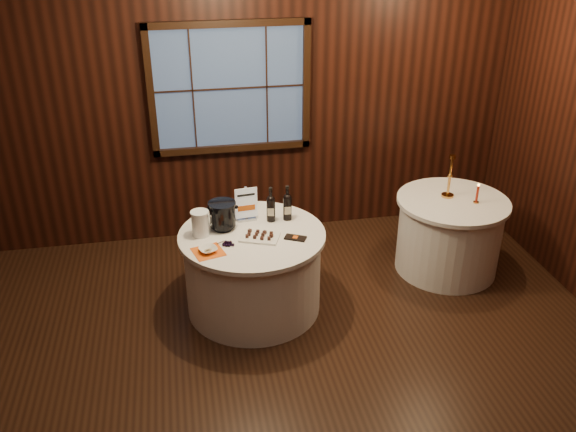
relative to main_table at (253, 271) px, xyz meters
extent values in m
plane|color=black|center=(0.00, -1.00, -0.39)|extent=(6.00, 6.00, 0.00)
cube|color=black|center=(0.00, 1.50, 1.11)|extent=(6.00, 0.02, 3.00)
cube|color=#3C527E|center=(0.00, 1.47, 1.26)|extent=(1.50, 0.01, 1.20)
cylinder|color=white|center=(0.00, 0.00, -0.02)|extent=(1.20, 1.20, 0.73)
cylinder|color=white|center=(0.00, 0.00, 0.36)|extent=(1.28, 1.28, 0.04)
cylinder|color=white|center=(2.00, 0.30, -0.02)|extent=(1.00, 1.00, 0.73)
cylinder|color=white|center=(2.00, 0.30, 0.36)|extent=(1.08, 1.08, 0.04)
cube|color=#AEAEB5|center=(-0.01, 0.26, 0.39)|extent=(0.18, 0.11, 0.02)
cube|color=#AEAEB5|center=(-0.01, 0.26, 0.55)|extent=(0.02, 0.02, 0.31)
cube|color=white|center=(-0.01, 0.25, 0.55)|extent=(0.20, 0.03, 0.29)
cylinder|color=black|center=(0.20, 0.20, 0.49)|extent=(0.08, 0.08, 0.21)
sphere|color=black|center=(0.20, 0.20, 0.59)|extent=(0.08, 0.08, 0.08)
cylinder|color=black|center=(0.20, 0.20, 0.65)|extent=(0.03, 0.03, 0.09)
cylinder|color=black|center=(0.20, 0.20, 0.70)|extent=(0.03, 0.03, 0.02)
cube|color=beige|center=(0.20, 0.16, 0.49)|extent=(0.06, 0.01, 0.07)
cylinder|color=black|center=(0.35, 0.20, 0.49)|extent=(0.08, 0.08, 0.21)
sphere|color=black|center=(0.35, 0.20, 0.59)|extent=(0.08, 0.08, 0.08)
cylinder|color=black|center=(0.35, 0.20, 0.65)|extent=(0.03, 0.03, 0.09)
cylinder|color=black|center=(0.35, 0.20, 0.70)|extent=(0.03, 0.03, 0.02)
cube|color=beige|center=(0.35, 0.16, 0.49)|extent=(0.06, 0.01, 0.07)
cylinder|color=black|center=(-0.24, 0.14, 0.40)|extent=(0.18, 0.18, 0.03)
cylinder|color=black|center=(-0.24, 0.14, 0.51)|extent=(0.23, 0.23, 0.20)
cylinder|color=black|center=(-0.24, 0.14, 0.62)|extent=(0.25, 0.25, 0.02)
cube|color=white|center=(0.05, -0.10, 0.39)|extent=(0.38, 0.32, 0.02)
cube|color=black|center=(0.35, -0.17, 0.39)|extent=(0.20, 0.16, 0.02)
cylinder|color=#362913|center=(-0.29, -0.16, 0.40)|extent=(0.06, 0.03, 0.03)
cylinder|color=white|center=(-0.43, 0.05, 0.49)|extent=(0.15, 0.15, 0.21)
cylinder|color=white|center=(-0.43, 0.05, 0.60)|extent=(0.16, 0.16, 0.01)
torus|color=white|center=(-0.36, 0.05, 0.50)|extent=(0.11, 0.05, 0.11)
cube|color=#E75A13|center=(-0.39, -0.25, 0.38)|extent=(0.29, 0.29, 0.00)
imported|color=white|center=(-0.39, -0.25, 0.40)|extent=(0.18, 0.18, 0.04)
cylinder|color=#C2873C|center=(1.97, 0.38, 0.39)|extent=(0.12, 0.12, 0.02)
cylinder|color=#C2873C|center=(1.97, 0.38, 0.59)|extent=(0.03, 0.03, 0.37)
cylinder|color=#C2873C|center=(1.97, 0.38, 0.79)|extent=(0.06, 0.06, 0.03)
cylinder|color=#C2873C|center=(2.18, 0.19, 0.39)|extent=(0.05, 0.05, 0.01)
cylinder|color=#A9200D|center=(2.18, 0.19, 0.48)|extent=(0.02, 0.02, 0.16)
sphere|color=#FFB23F|center=(2.18, 0.19, 0.57)|extent=(0.02, 0.02, 0.02)
camera|label=1|loc=(-0.56, -4.59, 2.92)|focal=38.00mm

